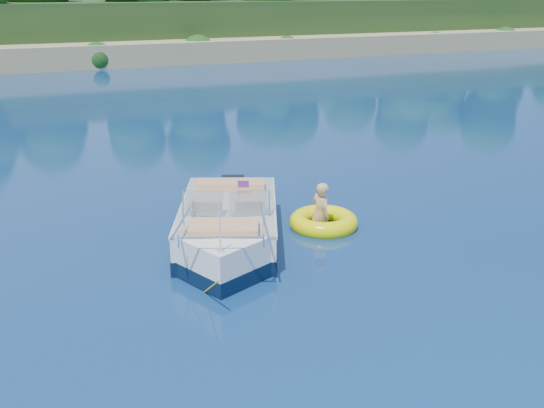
% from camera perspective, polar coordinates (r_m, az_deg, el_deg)
% --- Properties ---
extents(ground, '(160.00, 160.00, 0.00)m').
position_cam_1_polar(ground, '(9.17, 5.60, -13.16)').
color(ground, '#0A1C47').
rests_on(ground, ground).
extents(shoreline, '(170.00, 59.00, 6.00)m').
position_cam_1_polar(shoreline, '(70.68, -20.98, 15.19)').
color(shoreline, '#907A54').
rests_on(shoreline, ground).
extents(motorboat, '(3.21, 5.12, 1.80)m').
position_cam_1_polar(motorboat, '(12.27, -4.18, -2.44)').
color(motorboat, white).
rests_on(motorboat, ground).
extents(tow_tube, '(1.99, 1.99, 0.40)m').
position_cam_1_polar(tow_tube, '(13.37, 4.88, -1.68)').
color(tow_tube, '#FFF301').
rests_on(tow_tube, ground).
extents(boy, '(0.54, 0.89, 1.63)m').
position_cam_1_polar(boy, '(13.44, 4.44, -2.03)').
color(boy, tan).
rests_on(boy, ground).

